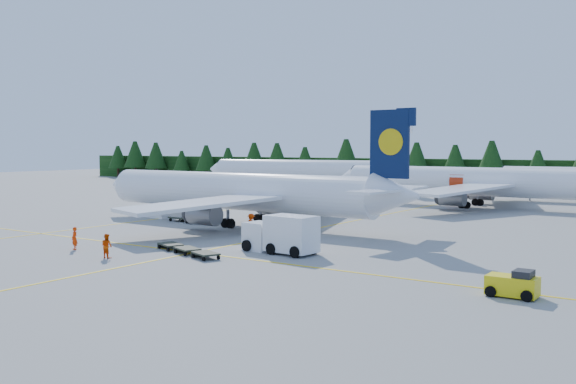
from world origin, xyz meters
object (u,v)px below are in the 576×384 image
Objects in this scene: airliner_navy at (229,192)px; service_truck at (280,234)px; airliner_red at (457,182)px; airstairs at (161,209)px; baggage_tug at (514,284)px.

service_truck is at bearing -37.52° from airliner_navy.
airliner_red is (13.23, 34.62, -0.03)m from airliner_navy.
airstairs is (-24.75, -33.55, -2.57)m from airliner_red.
service_truck is at bearing -85.59° from airliner_red.
service_truck is at bearing 165.90° from baggage_tug.
airstairs is at bearing 176.16° from airliner_navy.
service_truck is 2.36× the size of baggage_tug.
baggage_tug is at bearing -9.32° from service_truck.
baggage_tug is at bearing -25.23° from airliner_navy.
baggage_tug is (19.47, -5.01, -0.79)m from service_truck.
airliner_navy is at bearing 153.64° from baggage_tug.
airliner_navy is 14.73× the size of baggage_tug.
airliner_red reaches higher than baggage_tug.
service_truck reaches higher than baggage_tug.
service_truck is (15.58, -12.61, -2.03)m from airliner_navy.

